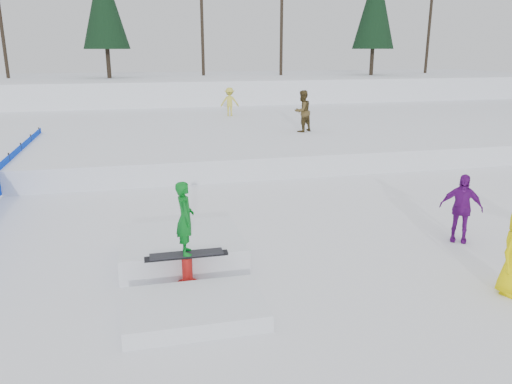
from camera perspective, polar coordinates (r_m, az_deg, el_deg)
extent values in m
plane|color=white|center=(10.60, -0.15, -8.84)|extent=(120.00, 120.00, 0.00)
cube|color=white|center=(39.56, -10.26, 11.15)|extent=(60.00, 14.00, 2.40)
cube|color=white|center=(25.78, -8.31, 6.88)|extent=(50.00, 18.00, 0.80)
cylinder|color=black|center=(18.79, -26.25, 2.39)|extent=(0.05, 0.05, 1.10)
cylinder|color=black|center=(20.61, -25.15, 3.62)|extent=(0.05, 0.05, 1.10)
cylinder|color=black|center=(22.43, -24.23, 4.64)|extent=(0.05, 0.05, 1.10)
cylinder|color=black|center=(24.27, -23.44, 5.51)|extent=(0.05, 0.05, 1.10)
cylinder|color=black|center=(37.92, -16.51, 13.88)|extent=(0.30, 0.30, 2.00)
cone|color=black|center=(38.01, -17.01, 19.86)|extent=(3.20, 3.20, 5.95)
cylinder|color=black|center=(40.28, -6.22, 19.87)|extent=(0.24, 0.24, 9.50)
cylinder|color=black|center=(40.48, 2.94, 18.85)|extent=(0.24, 0.24, 8.00)
cylinder|color=black|center=(41.56, 13.09, 14.26)|extent=(0.30, 0.30, 2.00)
cone|color=black|center=(41.66, 13.47, 19.97)|extent=(3.20, 3.20, 6.30)
cylinder|color=black|center=(46.30, 19.37, 19.23)|extent=(0.24, 0.24, 10.50)
imported|color=#47381A|center=(22.89, 5.32, 9.19)|extent=(1.13, 1.05, 1.86)
imported|color=gold|center=(28.32, -3.03, 10.26)|extent=(1.11, 0.79, 1.56)
imported|color=#65107C|center=(12.79, 22.38, -1.70)|extent=(1.03, 0.88, 1.66)
cube|color=white|center=(11.09, -8.52, -6.35)|extent=(2.60, 2.20, 0.54)
cube|color=white|center=(8.89, -7.03, -13.12)|extent=(2.40, 1.60, 0.30)
cylinder|color=red|center=(10.01, -7.80, -10.41)|extent=(0.44, 0.44, 0.06)
cylinder|color=red|center=(9.89, -7.86, -9.01)|extent=(0.20, 0.20, 0.60)
cube|color=black|center=(9.76, -7.93, -7.26)|extent=(1.60, 0.16, 0.06)
cube|color=black|center=(9.74, -7.94, -7.02)|extent=(1.40, 0.28, 0.03)
imported|color=#056717|center=(9.48, -8.11, -2.97)|extent=(0.34, 0.52, 1.42)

